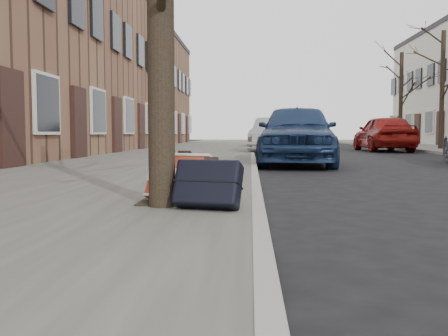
# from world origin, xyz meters

# --- Properties ---
(ground) EXTENTS (120.00, 120.00, 0.00)m
(ground) POSITION_xyz_m (0.00, 0.00, 0.00)
(ground) COLOR black
(ground) RESTS_ON ground
(near_sidewalk) EXTENTS (5.00, 70.00, 0.12)m
(near_sidewalk) POSITION_xyz_m (-3.70, 15.00, 0.06)
(near_sidewalk) COLOR #66645C
(near_sidewalk) RESTS_ON ground
(house_near) EXTENTS (6.80, 40.00, 7.00)m
(house_near) POSITION_xyz_m (-9.60, 16.00, 3.50)
(house_near) COLOR brown
(house_near) RESTS_ON ground
(dirt_patch) EXTENTS (0.85, 0.85, 0.02)m
(dirt_patch) POSITION_xyz_m (-2.00, 1.20, 0.13)
(dirt_patch) COLOR black
(dirt_patch) RESTS_ON near_sidewalk
(suitcase_red) EXTENTS (0.71, 0.54, 0.48)m
(suitcase_red) POSITION_xyz_m (-2.02, 1.04, 0.36)
(suitcase_red) COLOR maroon
(suitcase_red) RESTS_ON near_sidewalk
(suitcase_navy) EXTENTS (0.67, 0.49, 0.47)m
(suitcase_navy) POSITION_xyz_m (-1.71, 0.63, 0.36)
(suitcase_navy) COLOR black
(suitcase_navy) RESTS_ON near_sidewalk
(car_near_front) EXTENTS (2.26, 4.77, 1.58)m
(car_near_front) POSITION_xyz_m (-0.15, 8.92, 0.79)
(car_near_front) COLOR navy
(car_near_front) RESTS_ON ground
(car_near_mid) EXTENTS (2.19, 4.52, 1.43)m
(car_near_mid) POSITION_xyz_m (-0.35, 15.90, 0.71)
(car_near_mid) COLOR #ABAEB3
(car_near_mid) RESTS_ON ground
(car_near_back) EXTENTS (2.86, 5.18, 1.37)m
(car_near_back) POSITION_xyz_m (-0.14, 23.73, 0.69)
(car_near_back) COLOR #37373C
(car_near_back) RESTS_ON ground
(car_far_back) EXTENTS (1.99, 4.75, 1.61)m
(car_far_back) POSITION_xyz_m (4.63, 18.88, 0.80)
(car_far_back) COLOR maroon
(car_far_back) RESTS_ON ground
(tree_far_b) EXTENTS (0.20, 0.20, 5.22)m
(tree_far_b) POSITION_xyz_m (7.20, 19.04, 2.73)
(tree_far_b) COLOR black
(tree_far_b) RESTS_ON far_sidewalk
(tree_far_c) EXTENTS (0.22, 0.22, 5.25)m
(tree_far_c) POSITION_xyz_m (7.20, 25.16, 2.74)
(tree_far_c) COLOR black
(tree_far_c) RESTS_ON far_sidewalk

